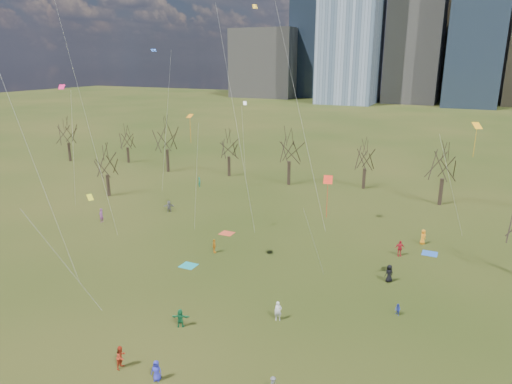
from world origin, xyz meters
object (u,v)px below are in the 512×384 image
at_px(person_4, 214,246).
at_px(blanket_navy, 430,253).
at_px(blanket_teal, 189,266).
at_px(person_0, 156,371).
at_px(person_2, 121,357).
at_px(person_1, 278,311).
at_px(blanket_crimson, 227,233).

bearing_deg(person_4, blanket_navy, -102.39).
relative_size(blanket_teal, person_0, 1.08).
xyz_separation_m(person_2, person_4, (-3.99, 19.60, -0.04)).
bearing_deg(blanket_navy, person_4, -155.50).
height_order(person_1, person_4, person_1).
distance_m(blanket_crimson, person_2, 25.85).
xyz_separation_m(blanket_navy, person_1, (-10.04, -19.28, 0.80)).
xyz_separation_m(blanket_teal, person_0, (7.75, -15.63, 0.72)).
bearing_deg(blanket_crimson, blanket_teal, -85.55).
distance_m(blanket_teal, person_1, 13.44).
xyz_separation_m(person_0, person_2, (-3.00, 0.04, 0.10)).
relative_size(blanket_navy, person_2, 0.95).
distance_m(person_0, person_1, 11.12).
relative_size(blanket_crimson, person_2, 0.95).
relative_size(person_0, person_4, 0.93).
height_order(blanket_navy, blanket_crimson, same).
xyz_separation_m(blanket_crimson, person_2, (5.50, -25.24, 0.83)).
distance_m(blanket_navy, person_2, 34.26).
distance_m(blanket_navy, blanket_crimson, 23.42).
distance_m(person_0, person_4, 20.84).
distance_m(blanket_navy, person_1, 21.76).
bearing_deg(person_2, blanket_teal, 14.41).
xyz_separation_m(blanket_teal, blanket_crimson, (-0.75, 9.65, 0.00)).
distance_m(blanket_crimson, person_1, 19.95).
relative_size(person_1, person_2, 0.97).
bearing_deg(blanket_navy, person_1, -117.51).
xyz_separation_m(blanket_crimson, person_0, (8.50, -25.28, 0.72)).
height_order(blanket_navy, person_4, person_4).
bearing_deg(blanket_teal, person_4, 79.25).
height_order(blanket_teal, blanket_navy, same).
relative_size(blanket_navy, person_0, 1.08).
height_order(person_2, person_4, person_2).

